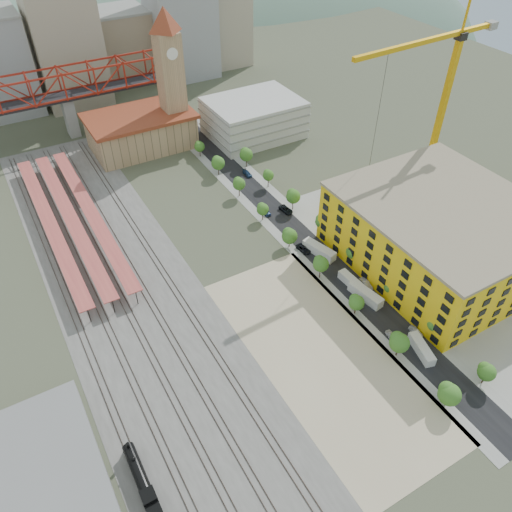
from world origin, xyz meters
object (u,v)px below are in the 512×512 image
site_trailer_a (421,349)px  site_trailer_b (365,295)px  construction_building (441,234)px  car_0 (392,337)px  clock_tower (169,66)px  tower_crane (441,83)px  site_trailer_d (319,250)px  locomotive (144,485)px  site_trailer_c (352,282)px

site_trailer_a → site_trailer_b: 19.95m
construction_building → car_0: bearing=-151.5°
clock_tower → tower_crane: (56.38, -69.80, 6.65)m
site_trailer_d → car_0: (-3.00, -33.73, -0.72)m
site_trailer_d → car_0: bearing=-110.4°
clock_tower → locomotive: (-58.00, -120.34, -26.86)m
construction_building → site_trailer_a: construction_building is taller
construction_building → clock_tower: bearing=108.8°
site_trailer_a → site_trailer_b: size_ratio=0.89×
site_trailer_c → site_trailer_a: bearing=-92.7°
site_trailer_b → site_trailer_c: size_ratio=1.14×
clock_tower → construction_building: 107.36m
locomotive → site_trailer_b: bearing=15.4°
site_trailer_a → car_0: (-3.00, 6.44, -0.53)m
locomotive → site_trailer_d: locomotive is taller
tower_crane → site_trailer_c: bearing=-150.9°
clock_tower → site_trailer_d: 86.78m
clock_tower → site_trailer_a: (8.00, -122.15, -27.49)m
site_trailer_b → tower_crane: bearing=24.7°
site_trailer_a → car_0: size_ratio=2.23×
site_trailer_c → site_trailer_d: (0.00, 14.70, 0.21)m
clock_tower → site_trailer_b: 106.10m
site_trailer_a → site_trailer_d: site_trailer_d is taller
clock_tower → construction_building: clock_tower is taller
site_trailer_a → construction_building: bearing=55.5°
car_0 → site_trailer_a: bearing=-57.9°
site_trailer_b → site_trailer_d: 20.22m
tower_crane → car_0: tower_crane is taller
tower_crane → site_trailer_b: tower_crane is taller
site_trailer_a → site_trailer_c: bearing=105.1°
site_trailer_b → site_trailer_c: bearing=80.9°
clock_tower → site_trailer_b: bearing=-85.5°
construction_building → site_trailer_a: bearing=-139.6°
clock_tower → site_trailer_b: size_ratio=5.25×
tower_crane → car_0: bearing=-138.2°
site_trailer_d → site_trailer_c: bearing=-105.3°
site_trailer_a → site_trailer_d: size_ratio=0.86×
site_trailer_a → site_trailer_d: 40.17m
clock_tower → locomotive: 136.27m
tower_crane → site_trailer_d: size_ratio=5.61×
clock_tower → car_0: size_ratio=13.17×
site_trailer_b → site_trailer_d: site_trailer_d is taller
locomotive → site_trailer_d: bearing=30.2°
clock_tower → locomotive: clock_tower is taller
locomotive → tower_crane: size_ratio=0.34×
clock_tower → construction_building: size_ratio=1.03×
locomotive → site_trailer_b: (66.00, 18.14, -0.48)m
locomotive → site_trailer_a: locomotive is taller
site_trailer_c → site_trailer_d: bearing=87.3°
clock_tower → site_trailer_d: clock_tower is taller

